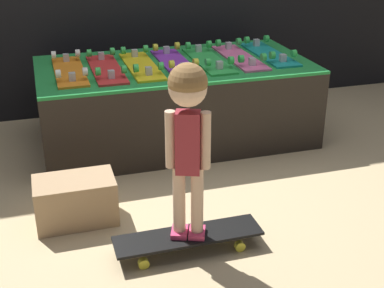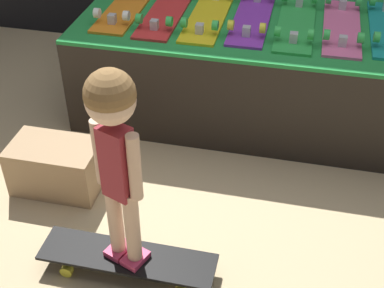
{
  "view_description": "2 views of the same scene",
  "coord_description": "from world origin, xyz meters",
  "px_view_note": "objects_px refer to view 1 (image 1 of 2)",
  "views": [
    {
      "loc": [
        -0.92,
        -2.93,
        1.59
      ],
      "look_at": [
        -0.14,
        -0.31,
        0.35
      ],
      "focal_mm": 50.0,
      "sensor_mm": 36.0,
      "label": 1
    },
    {
      "loc": [
        0.28,
        -2.18,
        1.79
      ],
      "look_at": [
        -0.14,
        -0.28,
        0.32
      ],
      "focal_mm": 50.0,
      "sensor_mm": 36.0,
      "label": 2
    }
  ],
  "objects_px": {
    "child": "(188,120)",
    "skateboard_on_floor": "(188,237)",
    "skateboard_red_on_rack": "(106,68)",
    "skateboard_pink_on_rack": "(240,56)",
    "skateboard_teal_on_rack": "(269,53)",
    "skateboard_orange_on_rack": "(69,70)",
    "storage_box": "(76,200)",
    "skateboard_green_on_rack": "(208,59)",
    "skateboard_purple_on_rack": "(175,61)",
    "skateboard_yellow_on_rack": "(141,65)"
  },
  "relations": [
    {
      "from": "skateboard_red_on_rack",
      "to": "skateboard_teal_on_rack",
      "type": "bearing_deg",
      "value": 2.31
    },
    {
      "from": "skateboard_green_on_rack",
      "to": "skateboard_on_floor",
      "type": "relative_size",
      "value": 0.96
    },
    {
      "from": "skateboard_green_on_rack",
      "to": "skateboard_red_on_rack",
      "type": "bearing_deg",
      "value": -179.4
    },
    {
      "from": "skateboard_red_on_rack",
      "to": "skateboard_pink_on_rack",
      "type": "bearing_deg",
      "value": 1.26
    },
    {
      "from": "skateboard_orange_on_rack",
      "to": "child",
      "type": "xyz_separation_m",
      "value": [
        0.42,
        -1.36,
        0.12
      ]
    },
    {
      "from": "skateboard_orange_on_rack",
      "to": "storage_box",
      "type": "relative_size",
      "value": 1.66
    },
    {
      "from": "skateboard_green_on_rack",
      "to": "skateboard_teal_on_rack",
      "type": "distance_m",
      "value": 0.48
    },
    {
      "from": "skateboard_purple_on_rack",
      "to": "storage_box",
      "type": "distance_m",
      "value": 1.32
    },
    {
      "from": "skateboard_purple_on_rack",
      "to": "child",
      "type": "relative_size",
      "value": 0.81
    },
    {
      "from": "skateboard_on_floor",
      "to": "storage_box",
      "type": "relative_size",
      "value": 1.73
    },
    {
      "from": "skateboard_pink_on_rack",
      "to": "skateboard_teal_on_rack",
      "type": "distance_m",
      "value": 0.24
    },
    {
      "from": "skateboard_pink_on_rack",
      "to": "skateboard_teal_on_rack",
      "type": "xyz_separation_m",
      "value": [
        0.24,
        0.03,
        0.0
      ]
    },
    {
      "from": "skateboard_green_on_rack",
      "to": "skateboard_pink_on_rack",
      "type": "height_order",
      "value": "same"
    },
    {
      "from": "skateboard_purple_on_rack",
      "to": "storage_box",
      "type": "bearing_deg",
      "value": -130.92
    },
    {
      "from": "skateboard_teal_on_rack",
      "to": "skateboard_on_floor",
      "type": "bearing_deg",
      "value": -126.36
    },
    {
      "from": "skateboard_orange_on_rack",
      "to": "skateboard_purple_on_rack",
      "type": "xyz_separation_m",
      "value": [
        0.72,
        0.01,
        0.0
      ]
    },
    {
      "from": "skateboard_red_on_rack",
      "to": "skateboard_teal_on_rack",
      "type": "distance_m",
      "value": 1.2
    },
    {
      "from": "child",
      "to": "skateboard_on_floor",
      "type": "bearing_deg",
      "value": 110.89
    },
    {
      "from": "skateboard_red_on_rack",
      "to": "skateboard_on_floor",
      "type": "relative_size",
      "value": 0.96
    },
    {
      "from": "child",
      "to": "storage_box",
      "type": "bearing_deg",
      "value": 159.96
    },
    {
      "from": "skateboard_on_floor",
      "to": "child",
      "type": "distance_m",
      "value": 0.63
    },
    {
      "from": "skateboard_red_on_rack",
      "to": "child",
      "type": "distance_m",
      "value": 1.36
    },
    {
      "from": "skateboard_yellow_on_rack",
      "to": "skateboard_purple_on_rack",
      "type": "bearing_deg",
      "value": 5.09
    },
    {
      "from": "skateboard_teal_on_rack",
      "to": "storage_box",
      "type": "xyz_separation_m",
      "value": [
        -1.53,
        -0.95,
        -0.46
      ]
    },
    {
      "from": "skateboard_red_on_rack",
      "to": "skateboard_purple_on_rack",
      "type": "xyz_separation_m",
      "value": [
        0.48,
        0.03,
        0.0
      ]
    },
    {
      "from": "skateboard_pink_on_rack",
      "to": "storage_box",
      "type": "xyz_separation_m",
      "value": [
        -1.29,
        -0.93,
        -0.46
      ]
    },
    {
      "from": "skateboard_pink_on_rack",
      "to": "storage_box",
      "type": "height_order",
      "value": "skateboard_pink_on_rack"
    },
    {
      "from": "skateboard_green_on_rack",
      "to": "skateboard_yellow_on_rack",
      "type": "bearing_deg",
      "value": -179.75
    },
    {
      "from": "skateboard_purple_on_rack",
      "to": "skateboard_pink_on_rack",
      "type": "distance_m",
      "value": 0.48
    },
    {
      "from": "skateboard_yellow_on_rack",
      "to": "child",
      "type": "height_order",
      "value": "child"
    },
    {
      "from": "skateboard_orange_on_rack",
      "to": "skateboard_red_on_rack",
      "type": "distance_m",
      "value": 0.24
    },
    {
      "from": "skateboard_yellow_on_rack",
      "to": "skateboard_red_on_rack",
      "type": "bearing_deg",
      "value": -178.71
    },
    {
      "from": "skateboard_orange_on_rack",
      "to": "skateboard_yellow_on_rack",
      "type": "distance_m",
      "value": 0.48
    },
    {
      "from": "skateboard_pink_on_rack",
      "to": "skateboard_red_on_rack",
      "type": "bearing_deg",
      "value": -178.74
    },
    {
      "from": "skateboard_orange_on_rack",
      "to": "skateboard_teal_on_rack",
      "type": "bearing_deg",
      "value": 1.13
    },
    {
      "from": "skateboard_red_on_rack",
      "to": "skateboard_on_floor",
      "type": "distance_m",
      "value": 1.45
    },
    {
      "from": "skateboard_green_on_rack",
      "to": "skateboard_pink_on_rack",
      "type": "bearing_deg",
      "value": 3.24
    },
    {
      "from": "skateboard_red_on_rack",
      "to": "storage_box",
      "type": "distance_m",
      "value": 1.07
    },
    {
      "from": "skateboard_orange_on_rack",
      "to": "skateboard_green_on_rack",
      "type": "relative_size",
      "value": 1.0
    },
    {
      "from": "skateboard_teal_on_rack",
      "to": "child",
      "type": "xyz_separation_m",
      "value": [
        -1.03,
        -1.39,
        0.12
      ]
    },
    {
      "from": "skateboard_pink_on_rack",
      "to": "storage_box",
      "type": "bearing_deg",
      "value": -144.29
    },
    {
      "from": "skateboard_teal_on_rack",
      "to": "skateboard_purple_on_rack",
      "type": "bearing_deg",
      "value": -178.28
    },
    {
      "from": "child",
      "to": "skateboard_purple_on_rack",
      "type": "bearing_deg",
      "value": 98.41
    },
    {
      "from": "skateboard_green_on_rack",
      "to": "storage_box",
      "type": "relative_size",
      "value": 1.66
    },
    {
      "from": "skateboard_on_floor",
      "to": "skateboard_purple_on_rack",
      "type": "bearing_deg",
      "value": 77.52
    },
    {
      "from": "skateboard_teal_on_rack",
      "to": "skateboard_on_floor",
      "type": "xyz_separation_m",
      "value": [
        -1.03,
        -1.39,
        -0.51
      ]
    },
    {
      "from": "skateboard_orange_on_rack",
      "to": "skateboard_purple_on_rack",
      "type": "distance_m",
      "value": 0.72
    },
    {
      "from": "skateboard_red_on_rack",
      "to": "skateboard_pink_on_rack",
      "type": "height_order",
      "value": "same"
    },
    {
      "from": "skateboard_on_floor",
      "to": "storage_box",
      "type": "bearing_deg",
      "value": 139.07
    },
    {
      "from": "skateboard_orange_on_rack",
      "to": "skateboard_yellow_on_rack",
      "type": "xyz_separation_m",
      "value": [
        0.48,
        -0.01,
        0.0
      ]
    }
  ]
}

